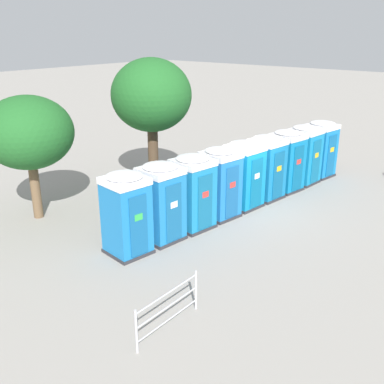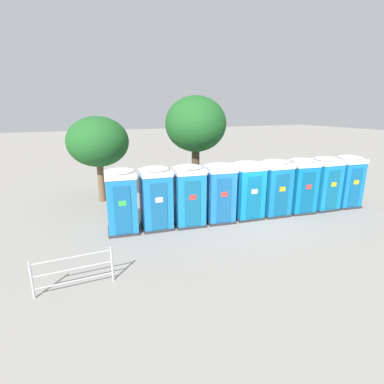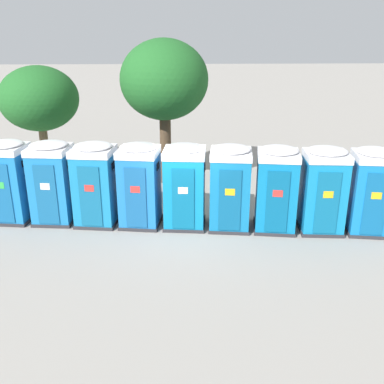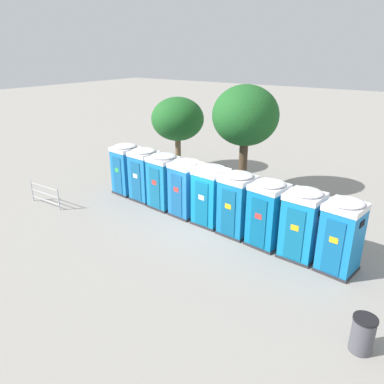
{
  "view_description": "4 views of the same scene",
  "coord_description": "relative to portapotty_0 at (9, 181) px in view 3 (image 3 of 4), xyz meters",
  "views": [
    {
      "loc": [
        -13.61,
        -8.52,
        6.43
      ],
      "look_at": [
        -2.68,
        0.39,
        1.26
      ],
      "focal_mm": 42.0,
      "sensor_mm": 36.0,
      "label": 1
    },
    {
      "loc": [
        -7.37,
        -10.5,
        4.71
      ],
      "look_at": [
        -2.53,
        0.37,
        1.38
      ],
      "focal_mm": 28.0,
      "sensor_mm": 36.0,
      "label": 2
    },
    {
      "loc": [
        -0.21,
        -12.55,
        5.8
      ],
      "look_at": [
        0.23,
        0.04,
        1.08
      ],
      "focal_mm": 42.0,
      "sensor_mm": 36.0,
      "label": 3
    },
    {
      "loc": [
        7.59,
        -12.13,
        6.94
      ],
      "look_at": [
        -1.01,
        0.19,
        1.14
      ],
      "focal_mm": 35.0,
      "sensor_mm": 36.0,
      "label": 4
    }
  ],
  "objects": [
    {
      "name": "ground_plane",
      "position": [
        5.38,
        -0.68,
        -1.28
      ],
      "size": [
        120.0,
        120.0,
        0.0
      ],
      "primitive_type": "plane",
      "color": "gray"
    },
    {
      "name": "portapotty_0",
      "position": [
        0.0,
        0.0,
        0.0
      ],
      "size": [
        1.31,
        1.34,
        2.54
      ],
      "color": "#2D2D33",
      "rests_on": "ground"
    },
    {
      "name": "portapotty_1",
      "position": [
        1.35,
        -0.14,
        -0.0
      ],
      "size": [
        1.31,
        1.31,
        2.54
      ],
      "color": "#2D2D33",
      "rests_on": "ground"
    },
    {
      "name": "portapotty_2",
      "position": [
        2.69,
        -0.34,
        -0.0
      ],
      "size": [
        1.36,
        1.34,
        2.54
      ],
      "color": "#2D2D33",
      "rests_on": "ground"
    },
    {
      "name": "portapotty_3",
      "position": [
        4.03,
        -0.49,
        -0.0
      ],
      "size": [
        1.33,
        1.35,
        2.54
      ],
      "color": "#2D2D33",
      "rests_on": "ground"
    },
    {
      "name": "portapotty_4",
      "position": [
        5.38,
        -0.63,
        -0.0
      ],
      "size": [
        1.34,
        1.31,
        2.54
      ],
      "color": "#2D2D33",
      "rests_on": "ground"
    },
    {
      "name": "portapotty_5",
      "position": [
        6.73,
        -0.8,
        -0.0
      ],
      "size": [
        1.34,
        1.33,
        2.54
      ],
      "color": "#2D2D33",
      "rests_on": "ground"
    },
    {
      "name": "portapotty_6",
      "position": [
        8.07,
        -0.96,
        -0.0
      ],
      "size": [
        1.36,
        1.36,
        2.54
      ],
      "color": "#2D2D33",
      "rests_on": "ground"
    },
    {
      "name": "portapotty_7",
      "position": [
        9.42,
        -1.09,
        -0.0
      ],
      "size": [
        1.32,
        1.29,
        2.54
      ],
      "color": "#2D2D33",
      "rests_on": "ground"
    },
    {
      "name": "portapotty_8",
      "position": [
        10.77,
        -1.23,
        0.0
      ],
      "size": [
        1.33,
        1.35,
        2.54
      ],
      "color": "#2D2D33",
      "rests_on": "ground"
    },
    {
      "name": "street_tree_0",
      "position": [
        4.74,
        3.45,
        2.59
      ],
      "size": [
        3.21,
        3.21,
        5.37
      ],
      "color": "#4C3826",
      "rests_on": "ground"
    },
    {
      "name": "street_tree_1",
      "position": [
        -0.16,
        4.53,
        1.8
      ],
      "size": [
        3.05,
        3.05,
        4.35
      ],
      "color": "brown",
      "rests_on": "ground"
    }
  ]
}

